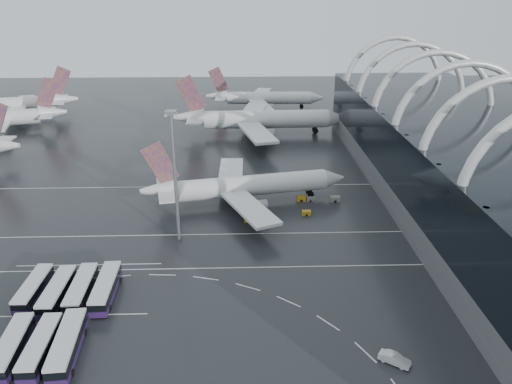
{
  "coord_description": "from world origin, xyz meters",
  "views": [
    {
      "loc": [
        5.77,
        -84.87,
        50.62
      ],
      "look_at": [
        9.14,
        18.88,
        7.0
      ],
      "focal_mm": 35.0,
      "sensor_mm": 36.0,
      "label": 1
    }
  ],
  "objects_px": {
    "bus_row_far_b": "(41,347)",
    "gse_cart_belly_e": "(301,198)",
    "airliner_main": "(243,187)",
    "bus_row_far_a": "(12,347)",
    "airliner_gate_c": "(263,98)",
    "bus_row_near_a": "(34,289)",
    "bus_row_near_b": "(57,292)",
    "bus_row_far_c": "(67,345)",
    "gse_cart_belly_b": "(310,199)",
    "airliner_gate_b": "(257,120)",
    "bus_row_near_d": "(106,288)",
    "bus_row_near_c": "(81,289)",
    "gse_cart_belly_d": "(335,199)",
    "gse_cart_belly_a": "(306,213)",
    "jet_remote_far": "(22,104)",
    "floodlight_mast": "(174,162)",
    "jet_remote_mid": "(7,118)",
    "van_curve_c": "(395,359)",
    "gse_cart_belly_c": "(248,220)"
  },
  "relations": [
    {
      "from": "bus_row_near_a",
      "to": "floodlight_mast",
      "type": "height_order",
      "value": "floodlight_mast"
    },
    {
      "from": "jet_remote_far",
      "to": "gse_cart_belly_c",
      "type": "relative_size",
      "value": 23.51
    },
    {
      "from": "airliner_gate_b",
      "to": "bus_row_near_d",
      "type": "relative_size",
      "value": 4.67
    },
    {
      "from": "bus_row_far_c",
      "to": "gse_cart_belly_c",
      "type": "bearing_deg",
      "value": -36.33
    },
    {
      "from": "floodlight_mast",
      "to": "gse_cart_belly_a",
      "type": "relative_size",
      "value": 13.87
    },
    {
      "from": "bus_row_near_a",
      "to": "gse_cart_belly_d",
      "type": "distance_m",
      "value": 71.5
    },
    {
      "from": "airliner_gate_c",
      "to": "jet_remote_far",
      "type": "relative_size",
      "value": 1.11
    },
    {
      "from": "jet_remote_mid",
      "to": "gse_cart_belly_d",
      "type": "relative_size",
      "value": 17.36
    },
    {
      "from": "airliner_main",
      "to": "bus_row_near_d",
      "type": "distance_m",
      "value": 46.27
    },
    {
      "from": "gse_cart_belly_c",
      "to": "bus_row_near_a",
      "type": "bearing_deg",
      "value": -143.13
    },
    {
      "from": "jet_remote_mid",
      "to": "gse_cart_belly_c",
      "type": "relative_size",
      "value": 22.56
    },
    {
      "from": "airliner_main",
      "to": "bus_row_near_a",
      "type": "bearing_deg",
      "value": -144.21
    },
    {
      "from": "bus_row_near_d",
      "to": "van_curve_c",
      "type": "height_order",
      "value": "bus_row_near_d"
    },
    {
      "from": "jet_remote_far",
      "to": "gse_cart_belly_a",
      "type": "height_order",
      "value": "jet_remote_far"
    },
    {
      "from": "bus_row_near_c",
      "to": "bus_row_far_c",
      "type": "xyz_separation_m",
      "value": [
        2.15,
        -14.54,
        0.1
      ]
    },
    {
      "from": "bus_row_near_c",
      "to": "gse_cart_belly_a",
      "type": "xyz_separation_m",
      "value": [
        43.17,
        32.22,
        -1.2
      ]
    },
    {
      "from": "bus_row_near_c",
      "to": "bus_row_near_b",
      "type": "bearing_deg",
      "value": 95.72
    },
    {
      "from": "bus_row_near_c",
      "to": "bus_row_far_c",
      "type": "distance_m",
      "value": 14.7
    },
    {
      "from": "airliner_gate_c",
      "to": "bus_row_far_c",
      "type": "distance_m",
      "value": 158.89
    },
    {
      "from": "airliner_gate_c",
      "to": "bus_row_far_b",
      "type": "relative_size",
      "value": 4.0
    },
    {
      "from": "gse_cart_belly_b",
      "to": "gse_cart_belly_e",
      "type": "distance_m",
      "value": 2.33
    },
    {
      "from": "bus_row_near_c",
      "to": "gse_cart_belly_a",
      "type": "distance_m",
      "value": 53.88
    },
    {
      "from": "bus_row_near_b",
      "to": "gse_cart_belly_d",
      "type": "height_order",
      "value": "bus_row_near_b"
    },
    {
      "from": "bus_row_near_d",
      "to": "bus_row_near_a",
      "type": "bearing_deg",
      "value": 86.91
    },
    {
      "from": "bus_row_far_b",
      "to": "floodlight_mast",
      "type": "height_order",
      "value": "floodlight_mast"
    },
    {
      "from": "jet_remote_far",
      "to": "gse_cart_belly_d",
      "type": "xyz_separation_m",
      "value": [
        112.14,
        -89.97,
        -4.45
      ]
    },
    {
      "from": "bus_row_near_a",
      "to": "bus_row_near_c",
      "type": "relative_size",
      "value": 0.94
    },
    {
      "from": "bus_row_far_a",
      "to": "bus_row_far_b",
      "type": "xyz_separation_m",
      "value": [
        4.19,
        -0.06,
        -0.02
      ]
    },
    {
      "from": "airliner_gate_b",
      "to": "gse_cart_belly_c",
      "type": "relative_size",
      "value": 31.99
    },
    {
      "from": "airliner_main",
      "to": "bus_row_far_a",
      "type": "xyz_separation_m",
      "value": [
        -34.04,
        -54.31,
        -2.62
      ]
    },
    {
      "from": "jet_remote_mid",
      "to": "gse_cart_belly_d",
      "type": "bearing_deg",
      "value": 134.15
    },
    {
      "from": "airliner_gate_c",
      "to": "bus_row_near_a",
      "type": "xyz_separation_m",
      "value": [
        -46.1,
        -139.64,
        -2.87
      ]
    },
    {
      "from": "bus_row_far_a",
      "to": "airliner_gate_b",
      "type": "bearing_deg",
      "value": -22.74
    },
    {
      "from": "bus_row_near_d",
      "to": "gse_cart_belly_d",
      "type": "height_order",
      "value": "bus_row_near_d"
    },
    {
      "from": "jet_remote_mid",
      "to": "airliner_main",
      "type": "bearing_deg",
      "value": 127.65
    },
    {
      "from": "airliner_main",
      "to": "bus_row_near_c",
      "type": "height_order",
      "value": "airliner_main"
    },
    {
      "from": "floodlight_mast",
      "to": "bus_row_far_c",
      "type": "bearing_deg",
      "value": -109.48
    },
    {
      "from": "bus_row_near_b",
      "to": "bus_row_far_c",
      "type": "relative_size",
      "value": 0.92
    },
    {
      "from": "van_curve_c",
      "to": "airliner_gate_b",
      "type": "bearing_deg",
      "value": 42.57
    },
    {
      "from": "airliner_main",
      "to": "jet_remote_far",
      "type": "xyz_separation_m",
      "value": [
        -89.02,
        90.18,
        0.79
      ]
    },
    {
      "from": "jet_remote_far",
      "to": "bus_row_far_c",
      "type": "height_order",
      "value": "jet_remote_far"
    },
    {
      "from": "bus_row_far_b",
      "to": "gse_cart_belly_e",
      "type": "bearing_deg",
      "value": -40.17
    },
    {
      "from": "bus_row_near_d",
      "to": "airliner_gate_c",
      "type": "bearing_deg",
      "value": -14.82
    },
    {
      "from": "bus_row_near_b",
      "to": "floodlight_mast",
      "type": "bearing_deg",
      "value": -40.85
    },
    {
      "from": "bus_row_near_b",
      "to": "bus_row_far_b",
      "type": "bearing_deg",
      "value": -170.31
    },
    {
      "from": "gse_cart_belly_a",
      "to": "gse_cart_belly_b",
      "type": "relative_size",
      "value": 1.06
    },
    {
      "from": "bus_row_far_b",
      "to": "gse_cart_belly_e",
      "type": "height_order",
      "value": "bus_row_far_b"
    },
    {
      "from": "bus_row_near_c",
      "to": "gse_cart_belly_d",
      "type": "relative_size",
      "value": 5.17
    },
    {
      "from": "jet_remote_far",
      "to": "bus_row_near_b",
      "type": "xyz_separation_m",
      "value": [
        56.88,
        -130.4,
        -3.4
      ]
    },
    {
      "from": "van_curve_c",
      "to": "gse_cart_belly_b",
      "type": "bearing_deg",
      "value": 39.35
    }
  ]
}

